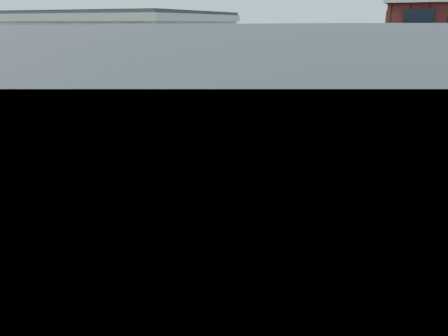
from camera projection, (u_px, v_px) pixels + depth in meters
ground at (208, 210)px, 25.25m from camera, size 120.00×120.00×0.00m
sidewalk_nw at (124, 114)px, 51.44m from camera, size 30.00×30.00×0.15m
building_nw at (107, 72)px, 44.62m from camera, size 22.00×16.00×11.00m
tree_near at (369, 132)px, 30.05m from camera, size 2.69×2.69×4.49m
tree_far at (377, 119)px, 35.35m from camera, size 2.43×2.43×4.07m
signal_pole at (22, 185)px, 21.09m from camera, size 1.29×1.24×4.60m
box_truck at (364, 227)px, 19.05m from camera, size 7.93×2.75×3.54m
traffic_cone at (93, 208)px, 24.61m from camera, size 0.51×0.51×0.76m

